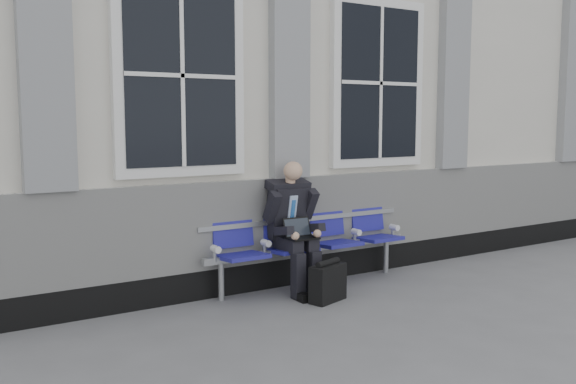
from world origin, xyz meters
TOP-DOWN VIEW (x-y plane):
  - ground at (0.00, 0.00)m, footprint 70.00×70.00m
  - station_building at (-0.02, 3.47)m, footprint 14.40×4.40m
  - bench at (-0.71, 1.32)m, footprint 2.60×0.47m
  - businessman at (-1.02, 1.19)m, footprint 0.56×0.75m
  - briefcase at (-0.92, 0.70)m, footprint 0.45×0.30m

SIDE VIEW (x-z plane):
  - ground at x=0.00m, z-range 0.00..0.00m
  - briefcase at x=-0.92m, z-range -0.02..0.41m
  - bench at x=-0.71m, z-range 0.10..1.01m
  - businessman at x=-1.02m, z-range 0.06..1.45m
  - station_building at x=-0.02m, z-range -0.02..4.47m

